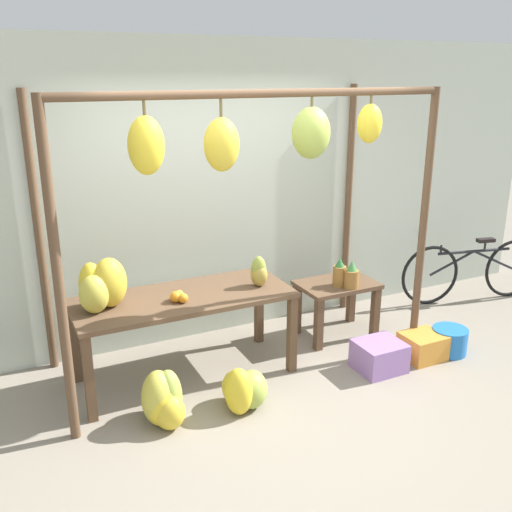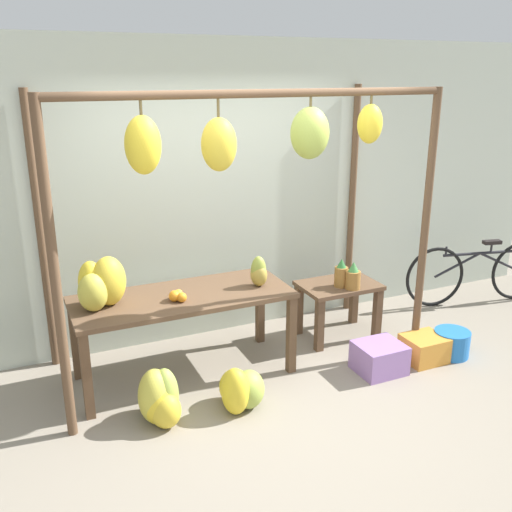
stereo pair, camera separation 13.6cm
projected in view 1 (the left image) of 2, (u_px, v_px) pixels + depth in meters
ground_plane at (287, 409)px, 4.43m from camera, size 20.00×20.00×0.00m
shop_wall_back at (208, 194)px, 5.36m from camera, size 8.00×0.08×2.80m
stall_awning at (252, 169)px, 4.33m from camera, size 3.15×1.31×2.38m
display_table_main at (184, 306)px, 4.72m from camera, size 1.81×0.74×0.74m
display_table_side at (336, 295)px, 5.55m from camera, size 0.75×0.51×0.55m
banana_pile_on_table at (101, 286)px, 4.39m from camera, size 0.44×0.36×0.40m
orange_pile at (178, 297)px, 4.56m from camera, size 0.14×0.17×0.09m
pineapple_cluster at (346, 275)px, 5.38m from camera, size 0.20×0.23×0.28m
banana_pile_ground_left at (162, 400)px, 4.20m from camera, size 0.38×0.50×0.43m
banana_pile_ground_right at (243, 389)px, 4.39m from camera, size 0.44×0.43×0.38m
fruit_crate_white at (379, 356)px, 4.98m from camera, size 0.40×0.36×0.26m
blue_bucket at (449, 341)px, 5.28m from camera, size 0.32×0.32×0.24m
parked_bicycle at (472, 270)px, 6.43m from camera, size 1.69×0.42×0.72m
papaya_pile at (259, 273)px, 4.87m from camera, size 0.19×0.20×0.27m
fruit_crate_purple at (423, 346)px, 5.18m from camera, size 0.36×0.32×0.23m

